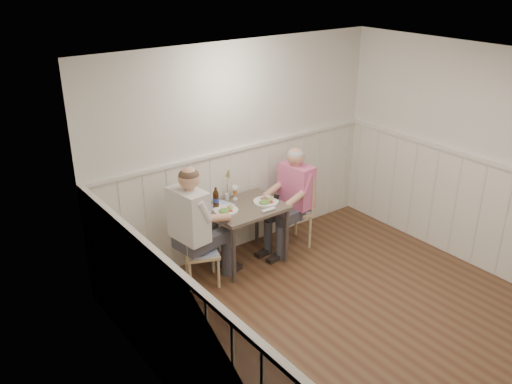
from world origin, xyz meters
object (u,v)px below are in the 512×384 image
Objects in this scene: dining_table at (246,214)px; beer_bottle at (216,199)px; chair_right at (294,206)px; diner_cream at (193,237)px; grass_vase at (227,186)px; chair_left at (197,250)px; man_in_pink at (294,206)px.

beer_bottle is at bearing 150.55° from dining_table.
chair_right is 1.53m from diner_cream.
chair_right reaches higher than dining_table.
grass_vase reaches higher than beer_bottle.
chair_left is at bearing 3.00° from diner_cream.
man_in_pink is 1.48m from diner_cream.
man_in_pink is (0.71, -0.04, -0.08)m from dining_table.
diner_cream is at bearing -153.37° from beer_bottle.
grass_vase reaches higher than dining_table.
man_in_pink is (1.43, 0.02, 0.14)m from chair_left.
dining_table is at bearing 177.05° from man_in_pink.
diner_cream is at bearing -153.74° from grass_vase.
man_in_pink is 3.37× the size of grass_vase.
chair_left is (-1.48, -0.06, -0.10)m from chair_right.
dining_table is 0.41m from grass_vase.
chair_right is at bearing 46.07° from man_in_pink.
grass_vase reaches higher than chair_right.
grass_vase is at bearing 25.49° from beer_bottle.
dining_table is 0.76m from diner_cream.
chair_right is 0.97m from grass_vase.
grass_vase is at bearing 26.26° from diner_cream.
grass_vase is (-0.08, 0.28, 0.28)m from dining_table.
man_in_pink is at bearing -21.68° from grass_vase.
grass_vase is (0.22, 0.11, 0.07)m from beer_bottle.
chair_left is 1.44m from man_in_pink.
beer_bottle is (0.41, 0.23, 0.43)m from chair_left.
chair_left is 0.18m from diner_cream.
chair_right is (0.76, 0.01, -0.12)m from dining_table.
dining_table is at bearing -179.18° from chair_right.
beer_bottle is (-0.31, 0.17, 0.22)m from dining_table.
diner_cream is at bearing -177.00° from chair_left.
beer_bottle is 0.64× the size of grass_vase.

